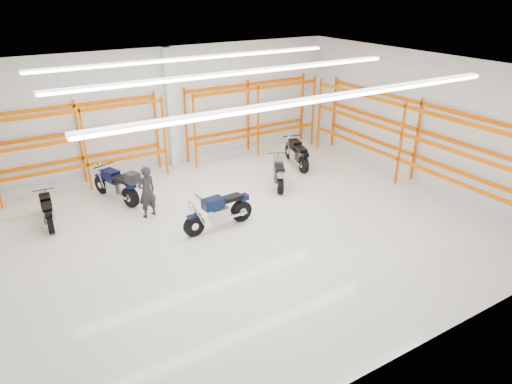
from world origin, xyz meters
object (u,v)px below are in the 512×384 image
structural_column (171,109)px  motorcycle_back_a (48,211)px  motorcycle_back_b (118,185)px  motorcycle_back_c (278,173)px  standing_man (147,192)px  motorcycle_back_d (297,154)px  motorcycle_main (221,211)px

structural_column → motorcycle_back_a: bearing=-152.3°
motorcycle_back_b → motorcycle_back_c: (5.17, -1.63, -0.09)m
motorcycle_back_c → standing_man: standing_man is taller
motorcycle_back_a → motorcycle_back_b: bearing=11.9°
motorcycle_back_c → motorcycle_back_d: size_ratio=0.89×
motorcycle_back_c → structural_column: 4.82m
motorcycle_main → structural_column: bearing=82.3°
motorcycle_back_a → motorcycle_back_b: motorcycle_back_b is taller
structural_column → motorcycle_main: bearing=-97.7°
motorcycle_back_d → motorcycle_main: bearing=-149.1°
motorcycle_back_b → motorcycle_back_c: 5.42m
motorcycle_main → motorcycle_back_d: 5.58m
motorcycle_back_a → motorcycle_back_d: size_ratio=0.88×
motorcycle_back_b → structural_column: size_ratio=0.51×
motorcycle_back_b → standing_man: (0.47, -1.50, 0.24)m
motorcycle_main → motorcycle_back_d: size_ratio=1.04×
motorcycle_back_c → standing_man: 4.72m
motorcycle_back_c → standing_man: size_ratio=1.18×
motorcycle_back_b → standing_man: bearing=-72.8°
motorcycle_main → motorcycle_back_b: bearing=122.2°
standing_man → motorcycle_main: bearing=117.4°
motorcycle_back_b → motorcycle_back_c: bearing=-17.5°
motorcycle_back_c → motorcycle_back_d: (1.68, 1.21, 0.02)m
motorcycle_main → motorcycle_back_b: (-2.07, 3.28, 0.07)m
motorcycle_back_b → motorcycle_back_c: motorcycle_back_b is taller
standing_man → structural_column: size_ratio=0.36×
motorcycle_back_d → standing_man: size_ratio=1.32×
motorcycle_back_c → structural_column: (-2.37, 3.81, 1.76)m
standing_man → motorcycle_back_b: bearing=-87.4°
motorcycle_back_c → standing_man: bearing=178.4°
motorcycle_back_d → structural_column: size_ratio=0.48×
motorcycle_back_a → motorcycle_back_b: 2.30m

